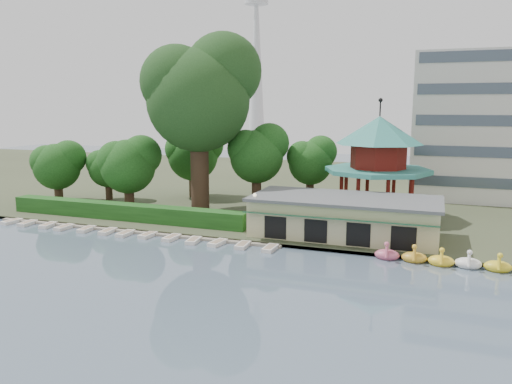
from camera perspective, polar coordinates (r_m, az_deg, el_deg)
The scene contains 13 objects.
ground_plane at distance 35.21m, azimuth -13.48°, elevation -12.68°, with size 220.00×220.00×0.00m, color slate.
shore at distance 82.11m, azimuth 6.78°, elevation 0.64°, with size 220.00×70.00×0.40m, color #424930.
embankment at distance 49.68m, azimuth -2.46°, elevation -5.51°, with size 220.00×0.60×0.30m, color gray.
dock at distance 55.16m, azimuth -14.14°, elevation -4.28°, with size 34.00×1.60×0.24m, color gray.
boathouse at distance 50.83m, azimuth 10.07°, elevation -2.72°, with size 18.60×9.39×3.90m.
pavilion at distance 59.58m, azimuth 13.79°, elevation 3.98°, with size 12.40×12.40×13.50m.
broadcast_tower at distance 178.69m, azimuth 0.05°, elevation 16.57°, with size 8.00×8.00×96.00m.
hedge at distance 59.21m, azimuth -14.82°, elevation -2.17°, with size 30.00×2.00×1.80m, color #20541B.
lamp_post at distance 49.94m, azimuth -0.15°, elevation -1.66°, with size 0.36×0.36×4.28m.
big_tree at distance 61.48m, azimuth -6.39°, elevation 11.41°, with size 13.69×12.76×21.66m.
small_trees at distance 66.95m, azimuth -9.02°, elevation 3.84°, with size 39.55×17.11×10.74m.
swan_boats at distance 45.71m, azimuth 25.50°, elevation -7.56°, with size 18.87×2.16×1.92m.
moored_rowboats at distance 53.76m, azimuth -14.54°, elevation -4.60°, with size 32.46×2.70×0.36m.
Camera 1 is at (18.28, -26.96, 13.38)m, focal length 35.00 mm.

